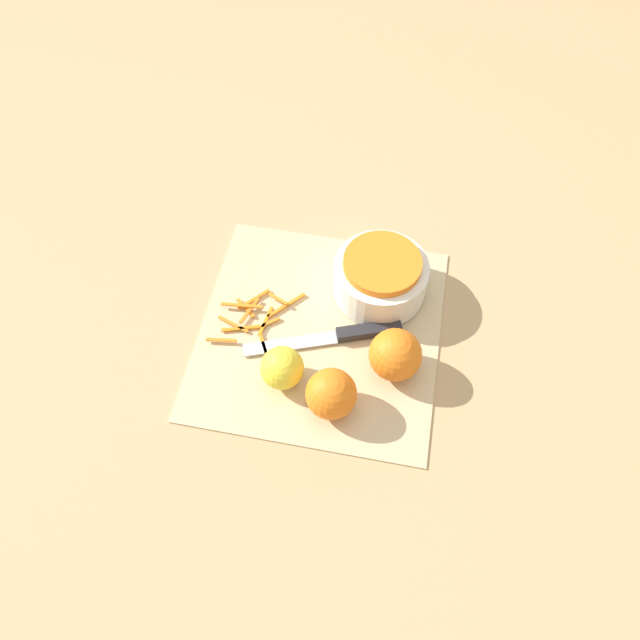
{
  "coord_description": "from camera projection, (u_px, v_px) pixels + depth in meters",
  "views": [
    {
      "loc": [
        0.52,
        0.1,
        0.85
      ],
      "look_at": [
        0.0,
        0.0,
        0.04
      ],
      "focal_mm": 35.0,
      "sensor_mm": 36.0,
      "label": 1
    }
  ],
  "objects": [
    {
      "name": "peel_pile",
      "position": [
        254.0,
        316.0,
        1.01
      ],
      "size": [
        0.13,
        0.14,
        0.01
      ],
      "color": "orange",
      "rests_on": "cutting_board"
    },
    {
      "name": "knife",
      "position": [
        351.0,
        334.0,
        0.98
      ],
      "size": [
        0.11,
        0.24,
        0.02
      ],
      "rotation": [
        0.0,
        0.0,
        -1.22
      ],
      "color": "#232328",
      "rests_on": "cutting_board"
    },
    {
      "name": "orange_right",
      "position": [
        395.0,
        355.0,
        0.93
      ],
      "size": [
        0.08,
        0.08,
        0.08
      ],
      "color": "orange",
      "rests_on": "cutting_board"
    },
    {
      "name": "orange_left",
      "position": [
        331.0,
        394.0,
        0.89
      ],
      "size": [
        0.08,
        0.08,
        0.08
      ],
      "color": "orange",
      "rests_on": "cutting_board"
    },
    {
      "name": "bowl_speckled",
      "position": [
        381.0,
        276.0,
        1.01
      ],
      "size": [
        0.15,
        0.15,
        0.08
      ],
      "color": "silver",
      "rests_on": "cutting_board"
    },
    {
      "name": "lemon",
      "position": [
        282.0,
        368.0,
        0.92
      ],
      "size": [
        0.07,
        0.07,
        0.07
      ],
      "color": "yellow",
      "rests_on": "cutting_board"
    },
    {
      "name": "ground_plane",
      "position": [
        320.0,
        332.0,
        1.0
      ],
      "size": [
        4.0,
        4.0,
        0.0
      ],
      "primitive_type": "plane",
      "color": "tan"
    },
    {
      "name": "cutting_board",
      "position": [
        320.0,
        331.0,
        1.0
      ],
      "size": [
        0.39,
        0.38,
        0.01
      ],
      "color": "#CCB284",
      "rests_on": "ground_plane"
    }
  ]
}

